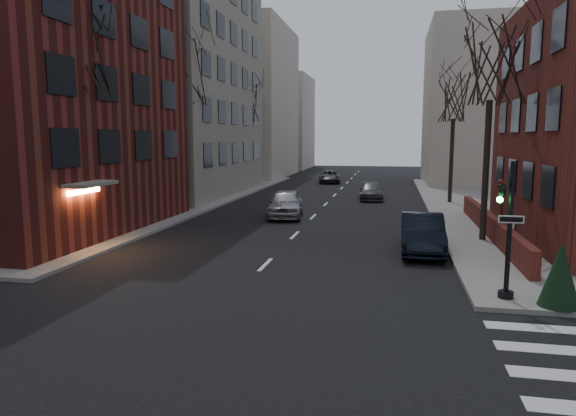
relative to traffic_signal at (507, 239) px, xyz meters
The scene contains 19 objects.
building_left_tan 37.33m from the traffic_signal, 134.92° to the left, with size 18.00×18.00×28.00m, color #9E9283.
low_wall_right 10.18m from the traffic_signal, 82.24° to the left, with size 0.35×16.00×1.00m, color maroon.
building_distant_la 51.89m from the traffic_signal, 116.50° to the left, with size 14.00×16.00×18.00m, color #B4A898.
building_distant_ra 42.05m from the traffic_signal, 80.23° to the left, with size 14.00×14.00×16.00m, color #B4A898.
building_distant_lb 66.59m from the traffic_signal, 108.38° to the left, with size 10.00×12.00×14.00m, color #B4A898.
traffic_signal is the anchor object (origin of this frame).
tree_left_a 18.66m from the traffic_signal, 163.35° to the left, with size 4.18×4.18×10.26m.
tree_left_b 24.87m from the traffic_signal, 134.54° to the left, with size 4.40×4.40×10.80m.
tree_left_c 35.76m from the traffic_signal, 118.36° to the left, with size 3.96×3.96×9.72m.
tree_right_a 10.92m from the traffic_signal, 84.53° to the left, with size 3.96×3.96×9.72m.
tree_right_b 23.71m from the traffic_signal, 87.85° to the left, with size 3.74×3.74×9.18m.
streetlamp_near 20.86m from the traffic_signal, 141.13° to the left, with size 0.36×0.36×6.28m.
streetlamp_far 36.81m from the traffic_signal, 116.06° to the left, with size 0.36×0.36×6.28m.
parked_sedan 6.75m from the traffic_signal, 107.33° to the left, with size 1.71×4.89×1.61m, color black.
car_lane_silver 17.58m from the traffic_signal, 123.11° to the left, with size 1.96×4.88×1.66m, color #A4A3A9.
car_lane_gray 25.01m from the traffic_signal, 101.13° to the left, with size 1.80×4.42×1.28m, color #404146.
car_lane_far 39.73m from the traffic_signal, 104.20° to the left, with size 2.15×4.67×1.30m, color #3C3C41.
sandwich_board 10.87m from the traffic_signal, 76.27° to the left, with size 0.41×0.58×0.93m, color white.
evergreen_shrub 1.66m from the traffic_signal, 20.21° to the right, with size 1.10×1.10×1.83m, color black.
Camera 1 is at (4.63, -6.51, 4.83)m, focal length 32.00 mm.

